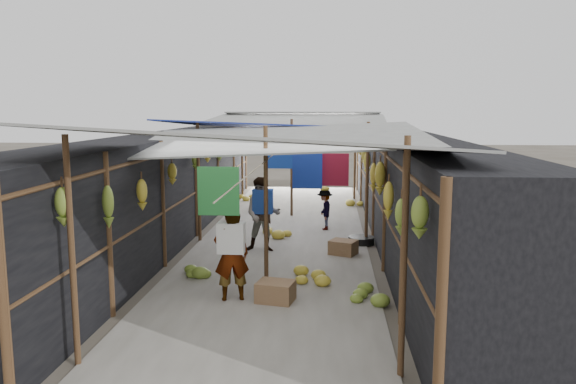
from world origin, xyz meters
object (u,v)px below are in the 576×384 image
(crate_near, at_px, (276,292))
(vendor_seated, at_px, (325,210))
(vendor_elderly, at_px, (231,254))
(shopper_blue, at_px, (263,215))
(black_basin, at_px, (361,241))

(crate_near, bearing_deg, vendor_seated, 93.98)
(vendor_elderly, distance_m, shopper_blue, 2.96)
(crate_near, relative_size, shopper_blue, 0.35)
(crate_near, height_order, black_basin, crate_near)
(vendor_elderly, bearing_deg, vendor_seated, -121.24)
(crate_near, bearing_deg, black_basin, 80.07)
(black_basin, distance_m, vendor_seated, 1.61)
(black_basin, xyz_separation_m, vendor_elderly, (-2.14, -3.71, 0.63))
(vendor_seated, bearing_deg, black_basin, 22.77)
(crate_near, xyz_separation_m, vendor_elderly, (-0.66, 0.03, 0.56))
(black_basin, bearing_deg, vendor_seated, 120.87)
(crate_near, height_order, vendor_seated, vendor_seated)
(black_basin, bearing_deg, shopper_blue, -159.56)
(black_basin, bearing_deg, vendor_elderly, -119.89)
(black_basin, relative_size, vendor_elderly, 0.38)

